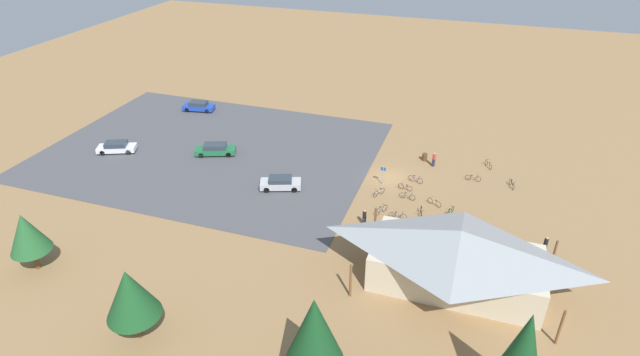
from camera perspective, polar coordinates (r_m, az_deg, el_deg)
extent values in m
plane|color=#937047|center=(57.48, 7.78, 0.03)|extent=(160.00, 160.00, 0.00)
cube|color=#4C4C51|center=(64.37, -12.07, 3.09)|extent=(39.40, 29.47, 0.05)
cube|color=beige|center=(43.15, 14.91, -9.71)|extent=(13.37, 6.45, 3.18)
pyramid|color=#93999E|center=(41.56, 15.38, -6.90)|extent=(15.56, 8.64, 2.09)
cylinder|color=brown|center=(47.13, 24.68, -7.95)|extent=(0.20, 0.20, 3.18)
cylinder|color=brown|center=(47.07, 6.18, -4.98)|extent=(0.20, 0.20, 3.18)
cylinder|color=brown|center=(40.73, 25.32, -14.88)|extent=(0.20, 0.20, 3.18)
cylinder|color=brown|center=(40.67, 3.45, -11.38)|extent=(0.20, 0.20, 3.18)
cylinder|color=brown|center=(61.63, 11.64, 2.32)|extent=(0.60, 0.60, 0.90)
cylinder|color=#99999E|center=(55.61, 7.04, 0.29)|extent=(0.08, 0.08, 2.20)
cube|color=#1959B2|center=(55.22, 7.09, 1.01)|extent=(0.56, 0.04, 0.40)
cone|color=#14421E|center=(32.41, -0.64, -16.73)|extent=(3.77, 3.77, 5.12)
cylinder|color=brown|center=(40.03, -19.73, -15.31)|extent=(0.28, 0.28, 2.23)
cone|color=#194C23|center=(38.00, -20.52, -12.02)|extent=(3.80, 3.80, 3.90)
cone|color=#14421E|center=(33.24, 21.82, -17.48)|extent=(3.00, 3.00, 5.74)
cylinder|color=brown|center=(49.86, -29.26, -7.90)|extent=(0.47, 0.47, 1.93)
cone|color=#235B2D|center=(48.42, -30.05, -5.32)|extent=(3.29, 3.29, 3.52)
torus|color=black|center=(55.13, 9.98, -1.18)|extent=(0.64, 0.18, 0.65)
torus|color=black|center=(55.42, 9.05, -0.91)|extent=(0.64, 0.18, 0.65)
cylinder|color=red|center=(55.22, 9.52, -0.95)|extent=(0.88, 0.22, 0.04)
cylinder|color=red|center=(55.13, 9.70, -0.94)|extent=(0.04, 0.04, 0.34)
cube|color=black|center=(55.05, 9.71, -0.79)|extent=(0.21, 0.12, 0.05)
cylinder|color=red|center=(55.28, 9.16, -0.76)|extent=(0.04, 0.04, 0.41)
cylinder|color=black|center=(55.18, 9.18, -0.57)|extent=(0.13, 0.48, 0.03)
torus|color=black|center=(61.65, 18.54, 1.17)|extent=(0.33, 0.59, 0.64)
torus|color=black|center=(62.48, 18.13, 1.64)|extent=(0.33, 0.59, 0.64)
cylinder|color=orange|center=(62.02, 18.35, 1.49)|extent=(0.49, 0.90, 0.04)
cylinder|color=orange|center=(61.82, 18.44, 1.48)|extent=(0.04, 0.04, 0.40)
cube|color=black|center=(61.73, 18.47, 1.64)|extent=(0.16, 0.21, 0.05)
cylinder|color=orange|center=(62.29, 18.21, 1.78)|extent=(0.04, 0.04, 0.47)
cylinder|color=black|center=(62.19, 18.24, 1.98)|extent=(0.44, 0.25, 0.03)
torus|color=black|center=(54.25, 6.98, -1.45)|extent=(0.38, 0.62, 0.69)
torus|color=black|center=(53.61, 6.26, -1.82)|extent=(0.38, 0.62, 0.69)
cylinder|color=silver|center=(53.87, 6.63, -1.53)|extent=(0.50, 0.81, 0.04)
cylinder|color=silver|center=(53.94, 6.77, -1.39)|extent=(0.04, 0.04, 0.39)
cube|color=black|center=(53.84, 6.78, -1.21)|extent=(0.17, 0.21, 0.05)
cylinder|color=silver|center=(53.54, 6.35, -1.56)|extent=(0.04, 0.04, 0.49)
cylinder|color=black|center=(53.42, 6.36, -1.34)|extent=(0.43, 0.27, 0.03)
torus|color=black|center=(51.73, 14.11, -3.95)|extent=(0.26, 0.65, 0.67)
torus|color=black|center=(52.59, 14.62, -3.41)|extent=(0.26, 0.65, 0.67)
cylinder|color=#1E7F38|center=(52.10, 14.38, -3.58)|extent=(0.36, 0.96, 0.04)
cylinder|color=#1E7F38|center=(51.89, 14.31, -3.58)|extent=(0.04, 0.04, 0.42)
cube|color=black|center=(51.78, 14.34, -3.38)|extent=(0.14, 0.22, 0.05)
cylinder|color=#1E7F38|center=(52.39, 14.60, -3.27)|extent=(0.04, 0.04, 0.43)
cylinder|color=black|center=(52.28, 14.63, -3.08)|extent=(0.46, 0.19, 0.03)
torus|color=black|center=(50.53, 8.08, -4.15)|extent=(0.67, 0.09, 0.66)
torus|color=black|center=(50.47, 9.30, -4.30)|extent=(0.67, 0.09, 0.66)
cylinder|color=#2347B7|center=(50.44, 8.70, -4.12)|extent=(1.00, 0.12, 0.04)
cylinder|color=#2347B7|center=(50.39, 8.49, -4.00)|extent=(0.04, 0.04, 0.43)
cube|color=black|center=(50.27, 8.51, -3.79)|extent=(0.21, 0.10, 0.05)
cylinder|color=#2347B7|center=(50.35, 9.20, -4.07)|extent=(0.04, 0.04, 0.45)
cylinder|color=black|center=(50.23, 9.22, -3.86)|extent=(0.07, 0.48, 0.03)
torus|color=black|center=(50.74, 6.48, -3.81)|extent=(0.40, 0.68, 0.75)
torus|color=black|center=(51.41, 7.25, -3.37)|extent=(0.40, 0.68, 0.75)
cylinder|color=#B7B7BC|center=(51.01, 6.88, -3.47)|extent=(0.50, 0.85, 0.04)
cylinder|color=#B7B7BC|center=(50.83, 6.74, -3.45)|extent=(0.04, 0.04, 0.45)
cube|color=black|center=(50.70, 6.76, -3.24)|extent=(0.17, 0.21, 0.05)
cylinder|color=#B7B7BC|center=(51.22, 7.19, -3.19)|extent=(0.04, 0.04, 0.46)
cylinder|color=black|center=(51.09, 7.21, -2.98)|extent=(0.44, 0.26, 0.03)
torus|color=black|center=(59.27, 20.54, -0.39)|extent=(0.25, 0.68, 0.70)
torus|color=black|center=(58.42, 20.83, -0.91)|extent=(0.25, 0.68, 0.70)
cylinder|color=black|center=(58.79, 20.70, -0.55)|extent=(0.32, 0.93, 0.04)
cylinder|color=black|center=(58.91, 20.66, -0.39)|extent=(0.04, 0.04, 0.39)
cube|color=black|center=(58.82, 20.69, -0.23)|extent=(0.14, 0.21, 0.05)
cylinder|color=black|center=(58.40, 20.84, -0.67)|extent=(0.04, 0.04, 0.45)
cylinder|color=black|center=(58.30, 20.87, -0.48)|extent=(0.47, 0.17, 0.03)
torus|color=black|center=(57.04, 10.18, -0.02)|extent=(0.69, 0.24, 0.71)
torus|color=black|center=(56.70, 11.12, -0.32)|extent=(0.69, 0.24, 0.71)
cylinder|color=#722D9E|center=(56.81, 10.66, -0.07)|extent=(0.92, 0.30, 0.04)
cylinder|color=#722D9E|center=(56.82, 10.50, 0.07)|extent=(0.04, 0.04, 0.44)
cube|color=black|center=(56.71, 10.52, 0.27)|extent=(0.21, 0.13, 0.05)
cylinder|color=#722D9E|center=(56.62, 11.04, -0.10)|extent=(0.04, 0.04, 0.45)
cylinder|color=black|center=(56.51, 11.06, 0.10)|extent=(0.17, 0.47, 0.03)
torus|color=black|center=(53.04, 13.13, -2.91)|extent=(0.59, 0.33, 0.64)
torus|color=black|center=(53.50, 12.22, -2.48)|extent=(0.59, 0.33, 0.64)
cylinder|color=yellow|center=(53.21, 12.68, -2.60)|extent=(0.86, 0.47, 0.04)
cylinder|color=yellow|center=(53.09, 12.86, -2.61)|extent=(0.04, 0.04, 0.35)
cube|color=black|center=(53.00, 12.88, -2.46)|extent=(0.21, 0.16, 0.05)
cylinder|color=yellow|center=(53.33, 12.33, -2.33)|extent=(0.04, 0.04, 0.44)
cylinder|color=black|center=(53.22, 12.36, -2.13)|extent=(0.25, 0.44, 0.03)
torus|color=black|center=(53.82, 9.20, -1.93)|extent=(0.65, 0.12, 0.65)
torus|color=black|center=(53.59, 10.29, -2.19)|extent=(0.65, 0.12, 0.65)
cylinder|color=#197A7F|center=(53.64, 9.75, -1.97)|extent=(0.99, 0.16, 0.04)
cylinder|color=#197A7F|center=(53.63, 9.56, -1.83)|extent=(0.04, 0.04, 0.41)
cube|color=black|center=(53.53, 9.58, -1.64)|extent=(0.21, 0.10, 0.05)
cylinder|color=#197A7F|center=(53.49, 10.20, -1.96)|extent=(0.04, 0.04, 0.46)
cylinder|color=black|center=(53.37, 10.23, -1.75)|extent=(0.09, 0.48, 0.03)
torus|color=black|center=(58.68, 16.24, 0.05)|extent=(0.64, 0.05, 0.64)
torus|color=black|center=(58.69, 17.28, -0.12)|extent=(0.64, 0.05, 0.64)
cylinder|color=red|center=(58.63, 16.77, 0.05)|extent=(0.99, 0.05, 0.04)
cylinder|color=red|center=(58.60, 16.59, 0.14)|extent=(0.04, 0.04, 0.35)
cube|color=black|center=(58.51, 16.62, 0.29)|extent=(0.20, 0.08, 0.05)
cylinder|color=red|center=(58.59, 17.21, 0.08)|extent=(0.04, 0.04, 0.43)
cylinder|color=black|center=(58.49, 17.24, 0.27)|extent=(0.04, 0.48, 0.03)
torus|color=black|center=(51.85, 11.25, -3.44)|extent=(0.18, 0.73, 0.74)
torus|color=black|center=(50.97, 11.29, -4.09)|extent=(0.18, 0.73, 0.74)
cylinder|color=orange|center=(51.34, 11.28, -3.65)|extent=(0.21, 0.95, 0.04)
cylinder|color=orange|center=(51.46, 11.28, -3.46)|extent=(0.04, 0.04, 0.39)
cube|color=black|center=(51.35, 11.30, -3.28)|extent=(0.12, 0.21, 0.05)
cylinder|color=orange|center=(50.93, 11.31, -3.79)|extent=(0.04, 0.04, 0.49)
cylinder|color=black|center=(50.80, 11.34, -3.57)|extent=(0.48, 0.12, 0.03)
cube|color=white|center=(66.97, -21.80, 3.12)|extent=(4.85, 3.40, 0.58)
cube|color=#2D3842|center=(66.75, -21.89, 3.54)|extent=(2.94, 2.43, 0.53)
cylinder|color=black|center=(66.88, -23.19, 2.60)|extent=(0.68, 0.45, 0.64)
cylinder|color=black|center=(68.20, -22.83, 3.20)|extent=(0.68, 0.45, 0.64)
cylinder|color=black|center=(65.93, -20.67, 2.74)|extent=(0.68, 0.45, 0.64)
cylinder|color=black|center=(67.27, -20.36, 3.35)|extent=(0.68, 0.45, 0.64)
cube|color=#1E42B2|center=(76.25, -13.42, 7.73)|extent=(4.67, 2.52, 0.65)
cube|color=#2D3842|center=(76.04, -13.47, 8.14)|extent=(2.71, 1.97, 0.52)
cylinder|color=black|center=(76.23, -14.67, 7.38)|extent=(0.67, 0.33, 0.64)
cylinder|color=black|center=(77.56, -14.24, 7.83)|extent=(0.67, 0.33, 0.64)
cylinder|color=black|center=(75.12, -12.53, 7.32)|extent=(0.67, 0.33, 0.64)
cylinder|color=black|center=(76.47, -12.13, 7.77)|extent=(0.67, 0.33, 0.64)
cube|color=#1E6B3D|center=(62.90, -11.62, 3.04)|extent=(5.10, 3.38, 0.62)
cube|color=#2D3842|center=(62.64, -11.67, 3.52)|extent=(3.06, 2.43, 0.54)
cylinder|color=black|center=(62.59, -13.16, 2.50)|extent=(0.68, 0.43, 0.64)
cylinder|color=black|center=(63.98, -12.93, 3.15)|extent=(0.68, 0.43, 0.64)
cylinder|color=black|center=(62.04, -10.22, 2.58)|extent=(0.68, 0.43, 0.64)
cylinder|color=black|center=(63.44, -10.05, 3.24)|extent=(0.68, 0.43, 0.64)
cube|color=#BCBCC1|center=(54.71, -4.43, -0.68)|extent=(4.68, 3.11, 0.69)
cube|color=#2D3842|center=(54.41, -4.45, -0.15)|extent=(2.81, 2.27, 0.47)
cylinder|color=black|center=(54.29, -6.02, -1.33)|extent=(0.68, 0.42, 0.64)
cylinder|color=black|center=(55.60, -5.90, -0.51)|extent=(0.68, 0.42, 0.64)
cylinder|color=black|center=(54.11, -2.90, -1.30)|extent=(0.68, 0.42, 0.64)
cylinder|color=black|center=(55.42, -2.86, -0.48)|extent=(0.68, 0.42, 0.64)
cube|color=#2D3347|center=(60.57, 12.59, 1.70)|extent=(0.37, 0.40, 0.92)
cylinder|color=red|center=(60.23, 12.67, 2.33)|extent=(0.36, 0.36, 0.59)
sphere|color=tan|center=(60.04, 12.71, 2.68)|extent=(0.24, 0.24, 0.24)
cube|color=#2D3347|center=(49.67, 23.80, -7.31)|extent=(0.40, 0.39, 0.87)
cylinder|color=black|center=(49.24, 23.99, -6.60)|extent=(0.36, 0.36, 0.67)
sphere|color=tan|center=(48.99, 24.09, -6.17)|extent=(0.24, 0.24, 0.24)
cube|color=#2D3347|center=(49.26, 4.97, -4.80)|extent=(0.33, 0.38, 0.85)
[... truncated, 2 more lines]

